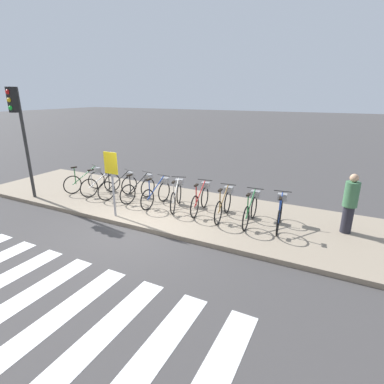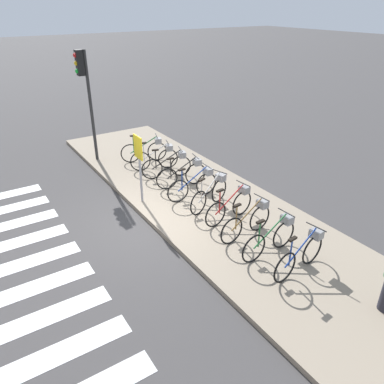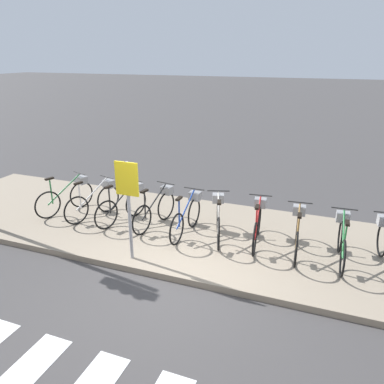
{
  "view_description": "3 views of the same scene",
  "coord_description": "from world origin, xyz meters",
  "views": [
    {
      "loc": [
        4.67,
        -5.79,
        3.45
      ],
      "look_at": [
        1.21,
        0.96,
        0.96
      ],
      "focal_mm": 28.0,
      "sensor_mm": 36.0,
      "label": 1
    },
    {
      "loc": [
        7.27,
        -3.41,
        4.96
      ],
      "look_at": [
        0.15,
        1.2,
        0.61
      ],
      "focal_mm": 35.0,
      "sensor_mm": 36.0,
      "label": 2
    },
    {
      "loc": [
        2.29,
        -5.0,
        3.68
      ],
      "look_at": [
        -0.12,
        1.3,
        1.18
      ],
      "focal_mm": 35.0,
      "sensor_mm": 36.0,
      "label": 3
    }
  ],
  "objects": [
    {
      "name": "parked_bicycle_6",
      "position": [
        1.1,
        1.75,
        0.54
      ],
      "size": [
        0.46,
        1.53,
        0.95
      ],
      "color": "black",
      "rests_on": "sidewalk"
    },
    {
      "name": "parked_bicycle_7",
      "position": [
        1.88,
        1.63,
        0.54
      ],
      "size": [
        0.46,
        1.54,
        0.95
      ],
      "color": "black",
      "rests_on": "sidewalk"
    },
    {
      "name": "sign_post",
      "position": [
        -0.93,
        0.29,
        1.38
      ],
      "size": [
        0.44,
        0.07,
        1.85
      ],
      "color": "#99999E",
      "rests_on": "sidewalk"
    },
    {
      "name": "sidewalk",
      "position": [
        0.0,
        1.77,
        0.06
      ],
      "size": [
        14.02,
        3.54,
        0.12
      ],
      "color": "gray",
      "rests_on": "ground_plane"
    },
    {
      "name": "parked_bicycle_3",
      "position": [
        -1.11,
        1.76,
        0.54
      ],
      "size": [
        0.46,
        1.52,
        0.95
      ],
      "color": "black",
      "rests_on": "sidewalk"
    },
    {
      "name": "parked_bicycle_0",
      "position": [
        -3.41,
        1.7,
        0.54
      ],
      "size": [
        0.65,
        1.46,
        0.95
      ],
      "color": "black",
      "rests_on": "sidewalk"
    },
    {
      "name": "ground_plane",
      "position": [
        0.0,
        0.0,
        0.0
      ],
      "size": [
        120.0,
        120.0,
        0.0
      ],
      "primitive_type": "plane",
      "color": "#423F3F"
    },
    {
      "name": "parked_bicycle_8",
      "position": [
        2.67,
        1.6,
        0.54
      ],
      "size": [
        0.46,
        1.54,
        0.95
      ],
      "color": "black",
      "rests_on": "sidewalk"
    },
    {
      "name": "parked_bicycle_1",
      "position": [
        -2.62,
        1.68,
        0.54
      ],
      "size": [
        0.61,
        1.48,
        0.95
      ],
      "color": "black",
      "rests_on": "sidewalk"
    },
    {
      "name": "parked_bicycle_4",
      "position": [
        -0.34,
        1.63,
        0.54
      ],
      "size": [
        0.46,
        1.54,
        0.95
      ],
      "color": "black",
      "rests_on": "sidewalk"
    },
    {
      "name": "parked_bicycle_2",
      "position": [
        -1.89,
        1.71,
        0.54
      ],
      "size": [
        0.58,
        1.49,
        0.95
      ],
      "color": "black",
      "rests_on": "sidewalk"
    },
    {
      "name": "parked_bicycle_5",
      "position": [
        0.3,
        1.71,
        0.54
      ],
      "size": [
        0.62,
        1.47,
        0.95
      ],
      "color": "black",
      "rests_on": "sidewalk"
    }
  ]
}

